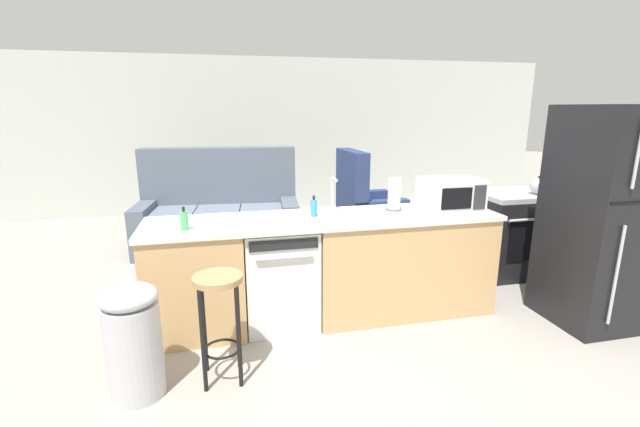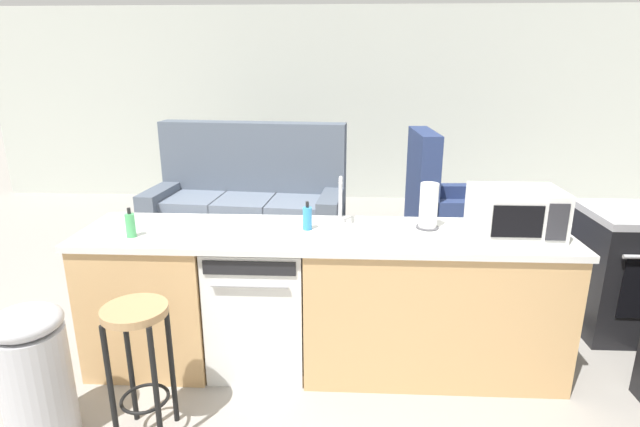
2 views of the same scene
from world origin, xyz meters
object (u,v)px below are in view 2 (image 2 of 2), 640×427
(soap_bottle, at_px, (307,218))
(armchair, at_px, (439,210))
(dishwasher, at_px, (260,302))
(trash_bin, at_px, (35,374))
(couch, at_px, (249,207))
(paper_towel_roll, at_px, (429,207))
(microwave, at_px, (515,212))
(bar_stool, at_px, (139,344))
(stove_range, at_px, (635,271))
(dish_soap_bottle, at_px, (130,225))

(soap_bottle, bearing_deg, armchair, 61.85)
(dishwasher, bearing_deg, trash_bin, -143.65)
(trash_bin, bearing_deg, couch, 79.87)
(paper_towel_roll, bearing_deg, microwave, -11.99)
(dishwasher, distance_m, trash_bin, 1.26)
(soap_bottle, relative_size, bar_stool, 0.24)
(soap_bottle, bearing_deg, stove_range, 12.48)
(paper_towel_roll, xyz_separation_m, bar_stool, (-1.52, -0.81, -0.50))
(stove_range, bearing_deg, paper_towel_roll, -164.06)
(microwave, relative_size, trash_bin, 0.68)
(bar_stool, height_order, armchair, armchair)
(trash_bin, distance_m, armchair, 4.03)
(dish_soap_bottle, relative_size, trash_bin, 0.24)
(microwave, height_order, armchair, armchair)
(dishwasher, xyz_separation_m, stove_range, (2.60, 0.55, 0.03))
(stove_range, xyz_separation_m, paper_towel_roll, (-1.56, -0.45, 0.59))
(dishwasher, height_order, dish_soap_bottle, dish_soap_bottle)
(paper_towel_roll, bearing_deg, soap_bottle, -175.18)
(trash_bin, bearing_deg, dish_soap_bottle, 63.21)
(stove_range, distance_m, armchair, 2.10)
(paper_towel_roll, bearing_deg, trash_bin, -157.50)
(paper_towel_roll, bearing_deg, armchair, 77.33)
(soap_bottle, relative_size, couch, 0.08)
(couch, bearing_deg, soap_bottle, -70.13)
(stove_range, distance_m, dish_soap_bottle, 3.43)
(paper_towel_roll, distance_m, armchair, 2.42)
(bar_stool, bearing_deg, couch, 90.01)
(dishwasher, xyz_separation_m, soap_bottle, (0.30, 0.04, 0.55))
(paper_towel_roll, relative_size, bar_stool, 0.38)
(armchair, bearing_deg, couch, -176.07)
(dishwasher, relative_size, soap_bottle, 4.77)
(couch, bearing_deg, bar_stool, -89.99)
(couch, relative_size, armchair, 1.73)
(microwave, bearing_deg, couch, 132.09)
(microwave, bearing_deg, trash_bin, -163.60)
(dish_soap_bottle, distance_m, armchair, 3.43)
(microwave, relative_size, couch, 0.24)
(couch, bearing_deg, armchair, 3.93)
(stove_range, distance_m, soap_bottle, 2.41)
(dishwasher, bearing_deg, microwave, -0.05)
(dishwasher, bearing_deg, soap_bottle, 7.53)
(soap_bottle, bearing_deg, dishwasher, -172.47)
(dish_soap_bottle, height_order, bar_stool, dish_soap_bottle)
(stove_range, height_order, couch, couch)
(stove_range, relative_size, bar_stool, 1.22)
(dishwasher, xyz_separation_m, paper_towel_roll, (1.04, 0.10, 0.62))
(soap_bottle, bearing_deg, paper_towel_roll, 4.82)
(stove_range, relative_size, paper_towel_roll, 3.19)
(paper_towel_roll, height_order, couch, couch)
(armchair, bearing_deg, trash_bin, -129.48)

